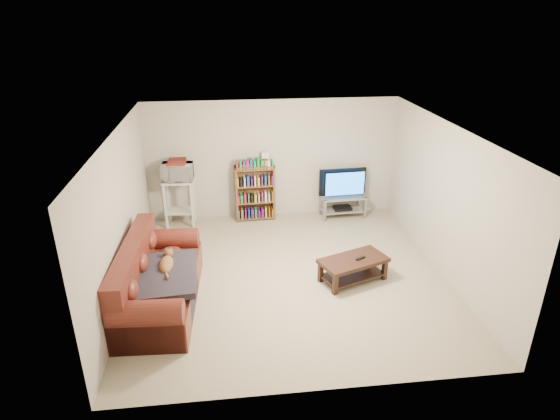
{
  "coord_description": "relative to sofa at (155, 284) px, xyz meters",
  "views": [
    {
      "loc": [
        -0.92,
        -6.49,
        4.02
      ],
      "look_at": [
        -0.1,
        0.4,
        1.0
      ],
      "focal_mm": 30.0,
      "sensor_mm": 36.0,
      "label": 1
    }
  ],
  "objects": [
    {
      "name": "wall_back",
      "position": [
        2.04,
        3.04,
        0.86
      ],
      "size": [
        5.0,
        0.0,
        5.0
      ],
      "primitive_type": "plane",
      "rotation": [
        1.57,
        0.0,
        0.0
      ],
      "color": "beige",
      "rests_on": "ground"
    },
    {
      "name": "floor",
      "position": [
        2.04,
        0.54,
        -0.34
      ],
      "size": [
        5.0,
        5.0,
        0.0
      ],
      "primitive_type": "plane",
      "color": "tan",
      "rests_on": "ground"
    },
    {
      "name": "microwave",
      "position": [
        0.17,
        2.73,
        0.78
      ],
      "size": [
        0.61,
        0.43,
        0.32
      ],
      "primitive_type": "imported",
      "rotation": [
        0.0,
        0.0,
        -0.06
      ],
      "color": "silver",
      "rests_on": "microwave_stand"
    },
    {
      "name": "sofa",
      "position": [
        0.0,
        0.0,
        0.0
      ],
      "size": [
        1.09,
        2.31,
        0.97
      ],
      "rotation": [
        0.0,
        0.0,
        -0.05
      ],
      "color": "#5E2118",
      "rests_on": "floor"
    },
    {
      "name": "television",
      "position": [
        3.46,
        2.74,
        0.4
      ],
      "size": [
        0.98,
        0.18,
        0.56
      ],
      "primitive_type": "imported",
      "rotation": [
        0.0,
        0.0,
        3.2
      ],
      "color": "black",
      "rests_on": "tv_stand"
    },
    {
      "name": "shelf_clutter",
      "position": [
        1.75,
        2.84,
        0.92
      ],
      "size": [
        0.58,
        0.21,
        0.28
      ],
      "rotation": [
        0.0,
        0.0,
        0.05
      ],
      "color": "silver",
      "rests_on": "bookshelf"
    },
    {
      "name": "game_boxes",
      "position": [
        0.17,
        2.73,
        0.96
      ],
      "size": [
        0.36,
        0.32,
        0.05
      ],
      "primitive_type": "cube",
      "rotation": [
        0.0,
        0.0,
        -0.06
      ],
      "color": "maroon",
      "rests_on": "microwave"
    },
    {
      "name": "ceiling",
      "position": [
        2.04,
        0.54,
        2.06
      ],
      "size": [
        5.0,
        5.0,
        0.0
      ],
      "primitive_type": "plane",
      "rotation": [
        3.14,
        0.0,
        0.0
      ],
      "color": "white",
      "rests_on": "ground"
    },
    {
      "name": "coffee_table",
      "position": [
        3.03,
        0.29,
        -0.07
      ],
      "size": [
        1.18,
        0.87,
        0.39
      ],
      "rotation": [
        0.0,
        0.0,
        0.36
      ],
      "color": "black",
      "rests_on": "floor"
    },
    {
      "name": "tv_stand",
      "position": [
        3.46,
        2.74,
        -0.03
      ],
      "size": [
        0.93,
        0.46,
        0.45
      ],
      "rotation": [
        0.0,
        0.0,
        0.06
      ],
      "color": "#999EA3",
      "rests_on": "floor"
    },
    {
      "name": "microwave_stand",
      "position": [
        0.17,
        2.73,
        0.27
      ],
      "size": [
        0.62,
        0.47,
        0.95
      ],
      "rotation": [
        0.0,
        0.0,
        -0.06
      ],
      "color": "silver",
      "rests_on": "floor"
    },
    {
      "name": "dvd_player",
      "position": [
        3.46,
        2.74,
        -0.15
      ],
      "size": [
        0.38,
        0.27,
        0.06
      ],
      "primitive_type": "cube",
      "rotation": [
        0.0,
        0.0,
        0.06
      ],
      "color": "black",
      "rests_on": "tv_stand"
    },
    {
      "name": "wall_left",
      "position": [
        -0.46,
        0.54,
        0.86
      ],
      "size": [
        0.0,
        5.0,
        5.0
      ],
      "primitive_type": "plane",
      "rotation": [
        1.57,
        0.0,
        1.57
      ],
      "color": "beige",
      "rests_on": "ground"
    },
    {
      "name": "cat",
      "position": [
        0.19,
        0.04,
        0.29
      ],
      "size": [
        0.28,
        0.63,
        0.19
      ],
      "primitive_type": null,
      "rotation": [
        0.0,
        0.0,
        -0.05
      ],
      "color": "brown",
      "rests_on": "sofa"
    },
    {
      "name": "wall_right",
      "position": [
        4.54,
        0.54,
        0.86
      ],
      "size": [
        0.0,
        5.0,
        5.0
      ],
      "primitive_type": "plane",
      "rotation": [
        1.57,
        0.0,
        -1.57
      ],
      "color": "beige",
      "rests_on": "ground"
    },
    {
      "name": "blanket",
      "position": [
        0.18,
        -0.16,
        0.23
      ],
      "size": [
        0.92,
        1.16,
        0.19
      ],
      "primitive_type": "cube",
      "rotation": [
        0.05,
        -0.04,
        0.03
      ],
      "color": "#2B2630",
      "rests_on": "sofa"
    },
    {
      "name": "remote",
      "position": [
        3.14,
        0.28,
        0.06
      ],
      "size": [
        0.18,
        0.13,
        0.02
      ],
      "primitive_type": "cube",
      "rotation": [
        0.0,
        0.0,
        0.51
      ],
      "color": "black",
      "rests_on": "coffee_table"
    },
    {
      "name": "wall_front",
      "position": [
        2.04,
        -1.96,
        0.86
      ],
      "size": [
        5.0,
        0.0,
        5.0
      ],
      "primitive_type": "plane",
      "rotation": [
        -1.57,
        0.0,
        0.0
      ],
      "color": "beige",
      "rests_on": "ground"
    },
    {
      "name": "bookshelf",
      "position": [
        1.66,
        2.82,
        0.26
      ],
      "size": [
        0.81,
        0.29,
        1.15
      ],
      "rotation": [
        0.0,
        0.0,
        0.05
      ],
      "color": "brown",
      "rests_on": "floor"
    }
  ]
}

